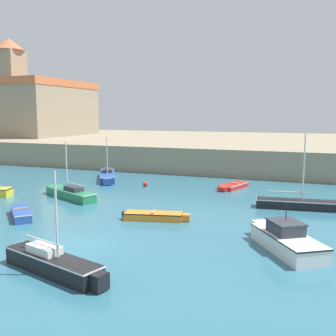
# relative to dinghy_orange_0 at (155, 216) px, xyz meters

# --- Properties ---
(ground_plane) EXTENTS (200.00, 200.00, 0.00)m
(ground_plane) POSITION_rel_dinghy_orange_0_xyz_m (-1.96, -6.13, -0.27)
(ground_plane) COLOR #2D667A
(quay_seawall) EXTENTS (120.00, 40.00, 3.02)m
(quay_seawall) POSITION_rel_dinghy_orange_0_xyz_m (-1.96, 38.25, 1.24)
(quay_seawall) COLOR gray
(quay_seawall) RESTS_ON ground
(dinghy_orange_0) EXTENTS (4.44, 1.98, 0.56)m
(dinghy_orange_0) POSITION_rel_dinghy_orange_0_xyz_m (0.00, 0.00, 0.00)
(dinghy_orange_0) COLOR orange
(dinghy_orange_0) RESTS_ON ground
(sailboat_black_1) EXTENTS (6.28, 1.93, 5.47)m
(sailboat_black_1) POSITION_rel_dinghy_orange_0_xyz_m (8.53, 6.47, 0.11)
(sailboat_black_1) COLOR black
(sailboat_black_1) RESTS_ON ground
(sailboat_blue_3) EXTENTS (4.36, 6.52, 4.49)m
(sailboat_blue_3) POSITION_rel_dinghy_orange_0_xyz_m (-10.74, 12.60, 0.17)
(sailboat_blue_3) COLOR #284C9E
(sailboat_blue_3) RESTS_ON ground
(motorboat_white_4) EXTENTS (4.27, 5.42, 2.40)m
(motorboat_white_4) POSITION_rel_dinghy_orange_0_xyz_m (8.41, -2.87, 0.29)
(motorboat_white_4) COLOR white
(motorboat_white_4) RESTS_ON ground
(dinghy_blue_6) EXTENTS (3.50, 3.37, 0.66)m
(dinghy_blue_6) POSITION_rel_dinghy_orange_0_xyz_m (-8.59, -2.68, 0.05)
(dinghy_blue_6) COLOR #284C9E
(dinghy_blue_6) RESTS_ON ground
(sailboat_green_7) EXTENTS (6.20, 3.56, 4.66)m
(sailboat_green_7) POSITION_rel_dinghy_orange_0_xyz_m (-9.02, 3.50, 0.18)
(sailboat_green_7) COLOR #237A4C
(sailboat_green_7) RESTS_ON ground
(sailboat_black_8) EXTENTS (5.94, 2.61, 4.52)m
(sailboat_black_8) POSITION_rel_dinghy_orange_0_xyz_m (-0.73, -9.54, 0.21)
(sailboat_black_8) COLOR black
(sailboat_black_8) RESTS_ON ground
(dinghy_red_9) EXTENTS (2.31, 4.18, 0.50)m
(dinghy_red_9) POSITION_rel_dinghy_orange_0_xyz_m (2.50, 12.64, -0.03)
(dinghy_red_9) COLOR red
(dinghy_red_9) RESTS_ON ground
(mooring_buoy) EXTENTS (0.47, 0.47, 0.47)m
(mooring_buoy) POSITION_rel_dinghy_orange_0_xyz_m (-5.44, 10.50, -0.03)
(mooring_buoy) COLOR red
(mooring_buoy) RESTS_ON ground
(church) EXTENTS (12.84, 17.99, 16.44)m
(church) POSITION_rel_dinghy_orange_0_xyz_m (-34.97, 33.59, 8.17)
(church) COLOR gray
(church) RESTS_ON quay_seawall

